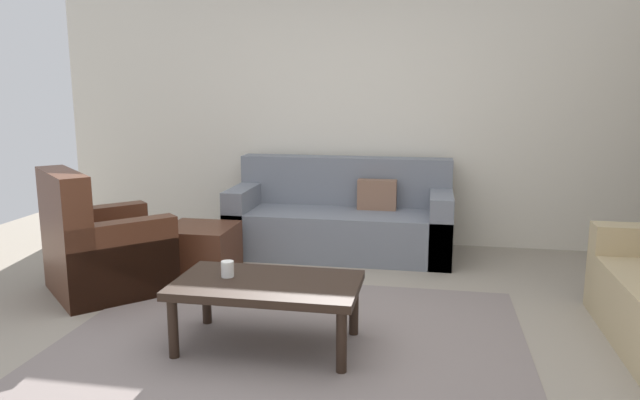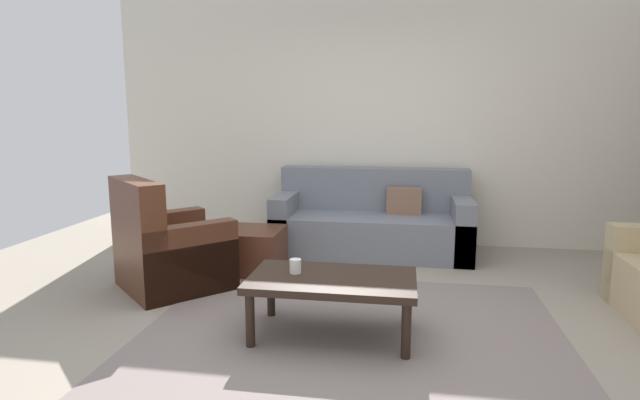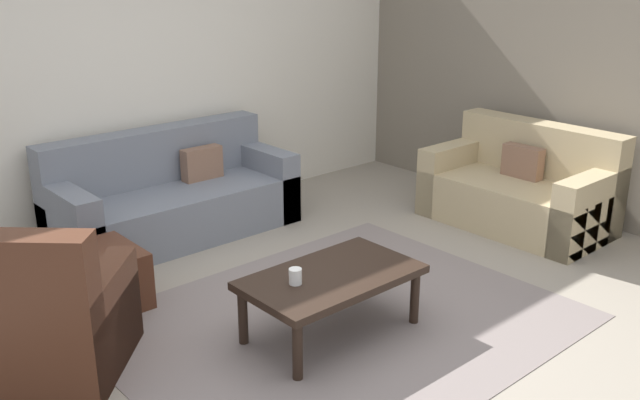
% 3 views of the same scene
% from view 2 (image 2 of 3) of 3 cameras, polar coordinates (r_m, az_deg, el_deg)
% --- Properties ---
extents(ground_plane, '(8.00, 8.00, 0.00)m').
position_cam_2_polar(ground_plane, '(3.65, 3.53, -14.37)').
color(ground_plane, gray).
extents(rear_partition, '(6.00, 0.12, 2.80)m').
position_cam_2_polar(rear_partition, '(5.92, 6.30, 8.83)').
color(rear_partition, silver).
rests_on(rear_partition, ground_plane).
extents(area_rug, '(2.85, 2.31, 0.01)m').
position_cam_2_polar(area_rug, '(3.65, 3.53, -14.31)').
color(area_rug, gray).
rests_on(area_rug, ground_plane).
extents(couch_main, '(2.03, 0.85, 0.88)m').
position_cam_2_polar(couch_main, '(5.57, 5.79, -2.63)').
color(couch_main, slate).
rests_on(couch_main, ground_plane).
extents(armchair_leather, '(1.13, 1.13, 0.95)m').
position_cam_2_polar(armchair_leather, '(4.58, -16.61, -5.65)').
color(armchair_leather, '#4C2819').
rests_on(armchair_leather, ground_plane).
extents(ottoman, '(0.56, 0.56, 0.40)m').
position_cam_2_polar(ottoman, '(4.94, -7.49, -5.48)').
color(ottoman, '#4C2819').
rests_on(ottoman, ground_plane).
extents(coffee_table, '(1.10, 0.64, 0.41)m').
position_cam_2_polar(coffee_table, '(3.48, 1.36, -9.25)').
color(coffee_table, black).
rests_on(coffee_table, ground_plane).
extents(cup, '(0.08, 0.08, 0.10)m').
position_cam_2_polar(cup, '(3.52, -2.73, -7.29)').
color(cup, white).
rests_on(cup, coffee_table).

